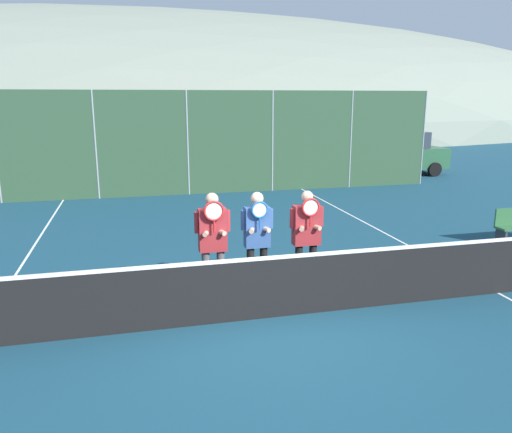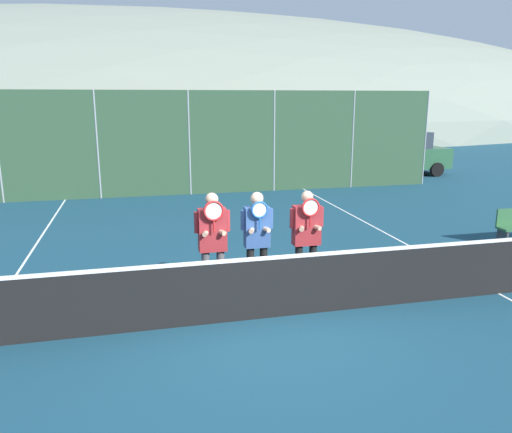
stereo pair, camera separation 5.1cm
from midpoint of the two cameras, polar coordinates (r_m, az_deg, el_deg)
ground_plane at (r=7.83m, az=1.35°, el=-11.51°), size 120.00×120.00×0.00m
hill_distant at (r=64.88m, az=-12.16°, el=10.22°), size 129.52×71.95×25.18m
clubhouse_building at (r=26.30m, az=-7.33°, el=10.03°), size 14.38×5.50×3.53m
fence_back at (r=17.40m, az=-7.55°, el=8.29°), size 18.18×0.06×3.55m
tennis_net at (r=7.63m, az=1.37°, el=-8.02°), size 11.19×0.09×1.09m
court_line_left_sideline at (r=10.65m, az=-25.57°, el=-5.98°), size 0.05×16.00×0.01m
court_line_right_sideline at (r=12.00m, az=17.07°, el=-3.12°), size 0.05×16.00×0.01m
player_leftmost at (r=8.08m, az=-4.80°, el=-2.51°), size 0.58×0.34×1.84m
player_center_left at (r=8.34m, az=0.30°, el=-2.18°), size 0.55×0.34×1.79m
player_center_right at (r=8.51m, az=5.97°, el=-1.92°), size 0.60×0.34×1.79m
car_far_left at (r=20.02m, az=-23.49°, el=5.53°), size 4.58×1.92×1.84m
car_left_of_center at (r=19.69m, az=-9.37°, el=6.24°), size 4.25×2.03×1.75m
car_center at (r=20.97m, az=3.93°, el=6.94°), size 4.52×1.92×1.86m
car_right_of_center at (r=22.76m, az=15.92°, el=6.99°), size 4.31×2.01×1.87m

